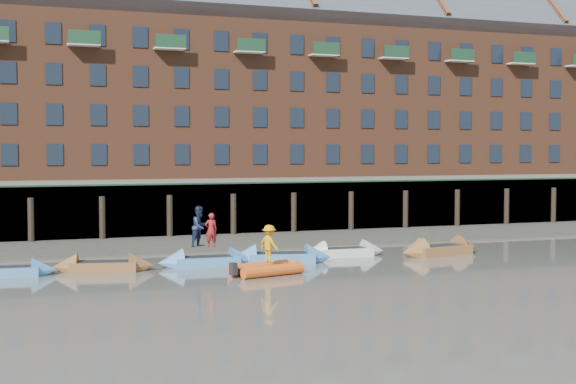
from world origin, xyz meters
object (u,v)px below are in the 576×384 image
person_rower_b (200,226)px  person_rib_crew (269,244)px  rowboat_5 (344,252)px  rowboat_1 (7,272)px  rib_tender (269,269)px  rowboat_6 (440,250)px  rowboat_3 (207,261)px  person_rower_a (211,230)px  rowboat_2 (103,266)px  rowboat_4 (281,258)px

person_rower_b → person_rib_crew: 4.24m
rowboat_5 → rowboat_1: bearing=-174.0°
rowboat_1 → rib_tender: size_ratio=1.24×
rowboat_1 → rowboat_5: (15.98, 1.04, 0.01)m
rowboat_6 → rowboat_3: bearing=168.8°
rowboat_1 → rowboat_6: size_ratio=0.82×
rowboat_3 → person_rower_b: bearing=138.7°
rowboat_3 → person_rib_crew: 4.01m
rib_tender → person_rower_a: (-1.73, 3.20, 1.42)m
rowboat_2 → person_rower_b: person_rower_b is taller
rib_tender → person_rower_b: size_ratio=1.77×
person_rower_b → rowboat_3: bearing=-80.5°
rowboat_6 → person_rower_a: (-11.94, 0.11, 1.41)m
rowboat_3 → rowboat_4: bearing=-0.1°
rib_tender → rowboat_6: bearing=1.6°
rowboat_6 → person_rib_crew: bearing=-173.1°
rowboat_1 → rowboat_2: bearing=4.8°
rowboat_1 → rowboat_6: rowboat_6 is taller
rowboat_1 → rib_tender: (10.60, -3.19, 0.04)m
rowboat_2 → rowboat_6: rowboat_6 is taller
rowboat_4 → person_rib_crew: bearing=-105.5°
rib_tender → person_rower_a: 3.90m
rib_tender → person_rower_a: size_ratio=2.12×
rowboat_6 → person_rower_b: bearing=167.6°
rowboat_4 → rib_tender: (-1.61, -3.07, -0.00)m
rowboat_1 → rowboat_3: (8.68, 0.04, 0.02)m
rowboat_1 → person_rower_a: size_ratio=2.63×
rowboat_2 → rib_tender: rowboat_2 is taller
rowboat_3 → rowboat_4: (3.54, -0.16, 0.02)m
rowboat_4 → rowboat_2: bearing=-169.5°
rowboat_2 → person_rower_a: bearing=10.4°
rowboat_2 → person_rib_crew: (6.55, -3.37, 1.10)m
rowboat_5 → person_rib_crew: person_rib_crew is taller
rowboat_4 → person_rower_b: size_ratio=2.66×
rowboat_2 → person_rib_crew: bearing=-16.3°
rowboat_2 → rowboat_4: bearing=9.7°
rowboat_6 → rib_tender: bearing=-173.7°
person_rower_b → rowboat_5: bearing=-31.0°
rowboat_5 → rowboat_6: size_ratio=0.85×
rowboat_4 → rib_tender: rowboat_4 is taller
rowboat_4 → rowboat_6: (8.59, 0.02, 0.00)m
rowboat_4 → rowboat_3: bearing=-170.9°
rowboat_5 → person_rower_b: 7.77m
person_rib_crew → rib_tender: bearing=-35.4°
person_rower_a → person_rower_b: person_rower_b is taller
rowboat_5 → person_rower_a: 7.32m
rowboat_2 → rib_tender: 7.33m
rowboat_3 → rowboat_6: 12.13m
person_rib_crew → rowboat_2: bearing=39.0°
rowboat_2 → rowboat_5: (11.96, 1.00, -0.01)m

